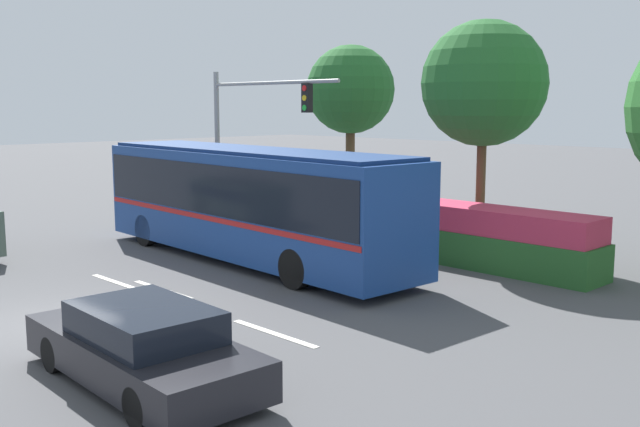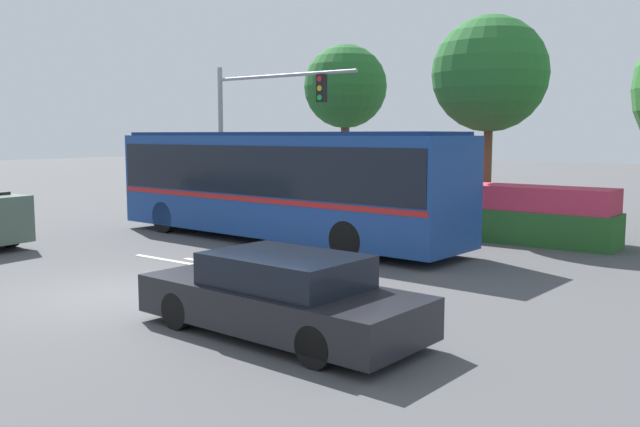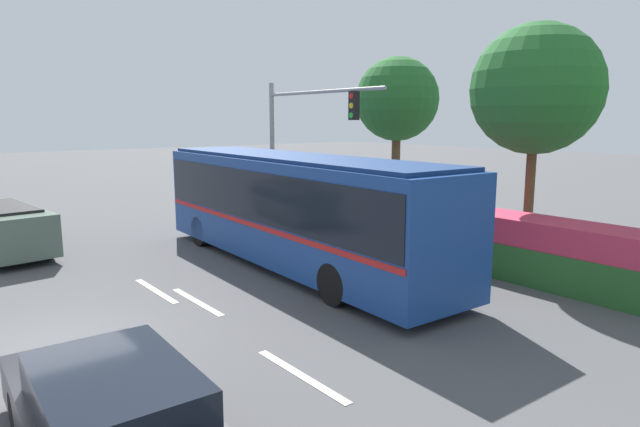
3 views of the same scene
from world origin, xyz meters
name	(u,v)px [view 2 (image 2 of 3)]	position (x,y,z in m)	size (l,w,h in m)	color
ground_plane	(123,294)	(0.00, 0.00, 0.00)	(140.00, 140.00, 0.00)	#4C4C4F
city_bus	(279,179)	(-1.94, 7.00, 1.83)	(11.92, 3.12, 3.21)	navy
sedan_foreground	(281,296)	(4.26, -0.16, 0.62)	(4.87, 2.06, 1.30)	black
traffic_light_pole	(254,117)	(-5.55, 9.84, 3.76)	(6.18, 0.24, 5.59)	gray
flowering_hedge	(463,210)	(1.97, 11.14, 0.81)	(9.12, 1.49, 1.66)	#286028
street_tree_left	(345,87)	(-4.28, 13.68, 4.95)	(3.21, 3.21, 6.60)	brown
street_tree_centre	(490,74)	(2.15, 12.48, 5.03)	(3.65, 3.65, 6.87)	brown
lane_stripe_near	(365,292)	(3.74, 3.03, 0.01)	(2.40, 0.16, 0.01)	silver
lane_stripe_mid	(167,260)	(-2.14, 2.92, 0.01)	(2.40, 0.16, 0.01)	silver
lane_stripe_far	(219,264)	(-0.75, 3.35, 0.01)	(2.40, 0.16, 0.01)	silver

